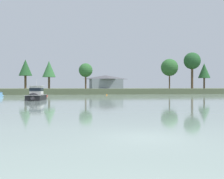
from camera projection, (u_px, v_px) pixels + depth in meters
The scene contains 13 objects.
ground_plane at pixel (147, 137), 13.94m from camera, with size 431.41×431.41×0.00m, color gray.
far_shore_bank at pixel (65, 91), 115.41m from camera, with size 194.13×47.73×1.72m, color #4C563D.
dinghy_teal at pixel (37, 97), 64.70m from camera, with size 4.15×2.96×0.61m.
cruiser_black at pixel (36, 97), 53.33m from camera, with size 3.49×8.52×4.60m.
mooring_buoy_red at pixel (47, 96), 76.67m from camera, with size 0.40×0.40×0.45m.
mooring_buoy_orange at pixel (107, 95), 85.95m from camera, with size 0.42×0.42×0.47m.
shore_tree_right at pixel (192, 61), 115.12m from camera, with size 6.30×6.30×13.51m.
shore_tree_left at pixel (169, 67), 115.19m from camera, with size 6.43×6.43×11.12m.
shore_tree_inland_c at pixel (86, 70), 100.49m from camera, with size 4.51×4.51×8.32m.
shore_tree_inland_a at pixel (204, 71), 117.81m from camera, with size 4.61×4.61×9.67m.
shore_tree_left_mid at pixel (25, 68), 111.81m from camera, with size 4.83×4.83×10.60m.
shore_tree_center_right at pixel (49, 69), 114.36m from camera, with size 4.92×4.92×10.27m.
cottage_eastern at pixel (106, 82), 118.93m from camera, with size 12.71×10.25×5.12m.
Camera 1 is at (-4.15, -13.39, 2.28)m, focal length 49.39 mm.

